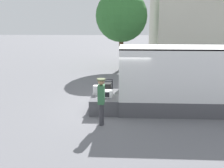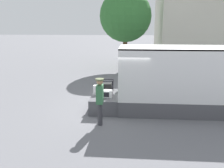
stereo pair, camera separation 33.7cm
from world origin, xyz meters
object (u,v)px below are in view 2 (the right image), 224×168
(orange_bucket, at_px, (97,90))
(street_tree, at_px, (125,16))
(worker_person, at_px, (100,97))
(portable_generator, at_px, (107,87))
(microwave, at_px, (107,94))
(box_truck, at_px, (222,90))

(orange_bucket, bearing_deg, street_tree, 84.44)
(worker_person, bearing_deg, orange_bucket, 101.74)
(portable_generator, xyz_separation_m, orange_bucket, (-0.42, -0.48, -0.01))
(microwave, bearing_deg, street_tree, 87.50)
(microwave, xyz_separation_m, portable_generator, (-0.09, 0.87, 0.06))
(box_truck, relative_size, worker_person, 3.98)
(orange_bucket, bearing_deg, box_truck, -0.46)
(microwave, height_order, orange_bucket, orange_bucket)
(microwave, height_order, street_tree, street_tree)
(orange_bucket, height_order, street_tree, street_tree)
(box_truck, relative_size, portable_generator, 11.84)
(portable_generator, bearing_deg, orange_bucket, -131.30)
(portable_generator, bearing_deg, box_truck, -5.91)
(orange_bucket, bearing_deg, worker_person, -78.26)
(portable_generator, xyz_separation_m, street_tree, (0.55, 9.47, 3.53))
(portable_generator, relative_size, orange_bucket, 1.47)
(orange_bucket, xyz_separation_m, street_tree, (0.97, 9.96, 3.53))
(box_truck, distance_m, microwave, 5.00)
(microwave, bearing_deg, box_truck, 3.94)
(box_truck, distance_m, street_tree, 11.50)
(orange_bucket, xyz_separation_m, worker_person, (0.41, -1.96, 0.26))
(portable_generator, height_order, street_tree, street_tree)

